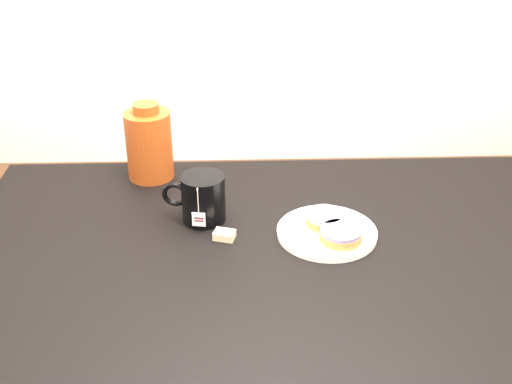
% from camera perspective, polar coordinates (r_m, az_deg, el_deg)
% --- Properties ---
extents(table, '(1.40, 0.90, 0.75)m').
position_cam_1_polar(table, '(1.41, 2.09, -8.31)').
color(table, black).
rests_on(table, ground_plane).
extents(plate, '(0.22, 0.22, 0.02)m').
position_cam_1_polar(plate, '(1.43, 6.32, -3.52)').
color(plate, white).
rests_on(plate, table).
extents(bagel_back, '(0.12, 0.12, 0.03)m').
position_cam_1_polar(bagel_back, '(1.44, 6.13, -2.36)').
color(bagel_back, brown).
rests_on(bagel_back, plate).
extents(bagel_front, '(0.11, 0.11, 0.03)m').
position_cam_1_polar(bagel_front, '(1.39, 7.55, -3.78)').
color(bagel_front, brown).
rests_on(bagel_front, plate).
extents(mug, '(0.15, 0.12, 0.11)m').
position_cam_1_polar(mug, '(1.46, -4.80, -0.53)').
color(mug, black).
rests_on(mug, table).
extents(teabag_pouch, '(0.05, 0.04, 0.02)m').
position_cam_1_polar(teabag_pouch, '(1.41, -2.83, -3.84)').
color(teabag_pouch, '#C6B793').
rests_on(teabag_pouch, table).
extents(bagel_package, '(0.12, 0.12, 0.20)m').
position_cam_1_polar(bagel_package, '(1.65, -9.49, 4.24)').
color(bagel_package, '#5F220C').
rests_on(bagel_package, table).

